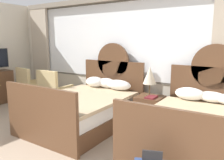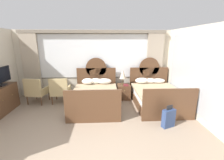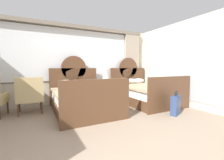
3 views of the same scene
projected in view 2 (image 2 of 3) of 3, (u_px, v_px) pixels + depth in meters
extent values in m
cube|color=beige|center=(94.00, 64.00, 6.27)|extent=(6.25, 0.07, 2.70)
cube|color=#605B52|center=(94.00, 56.00, 6.15)|extent=(4.69, 0.02, 1.82)
cube|color=white|center=(94.00, 56.00, 6.15)|extent=(4.61, 0.02, 1.74)
cube|color=tan|center=(31.00, 66.00, 6.03)|extent=(0.65, 0.08, 2.60)
cube|color=tan|center=(154.00, 65.00, 6.28)|extent=(0.65, 0.08, 2.60)
cube|color=gray|center=(93.00, 32.00, 5.82)|extent=(5.75, 0.10, 0.12)
cube|color=beige|center=(204.00, 75.00, 4.16)|extent=(0.07, 4.64, 2.70)
cube|color=#B2B7BC|center=(196.00, 73.00, 4.45)|extent=(0.01, 3.25, 2.27)
cube|color=brown|center=(95.00, 103.00, 5.34)|extent=(1.50, 2.09, 0.30)
cube|color=white|center=(95.00, 95.00, 5.27)|extent=(1.44, 1.99, 0.24)
cube|color=tan|center=(95.00, 92.00, 5.16)|extent=(1.54, 1.89, 0.06)
cube|color=brown|center=(97.00, 82.00, 6.27)|extent=(1.58, 0.06, 1.21)
cylinder|color=brown|center=(96.00, 68.00, 6.11)|extent=(0.83, 0.06, 0.83)
cube|color=brown|center=(93.00, 107.00, 4.22)|extent=(1.58, 0.06, 0.98)
ellipsoid|color=white|center=(88.00, 81.00, 5.96)|extent=(0.48, 0.33, 0.24)
ellipsoid|color=white|center=(96.00, 81.00, 6.03)|extent=(0.47, 0.25, 0.22)
ellipsoid|color=white|center=(104.00, 81.00, 6.01)|extent=(0.59, 0.29, 0.22)
cube|color=brown|center=(156.00, 101.00, 5.45)|extent=(1.50, 2.09, 0.30)
cube|color=white|center=(157.00, 94.00, 5.38)|extent=(1.44, 1.99, 0.24)
cube|color=tan|center=(158.00, 91.00, 5.27)|extent=(1.54, 1.89, 0.06)
cube|color=brown|center=(148.00, 82.00, 6.38)|extent=(1.58, 0.06, 1.21)
cylinder|color=brown|center=(149.00, 67.00, 6.23)|extent=(0.83, 0.06, 0.83)
cube|color=brown|center=(169.00, 105.00, 4.33)|extent=(1.58, 0.06, 0.98)
ellipsoid|color=white|center=(142.00, 81.00, 6.08)|extent=(0.53, 0.29, 0.23)
ellipsoid|color=white|center=(150.00, 81.00, 6.16)|extent=(0.49, 0.30, 0.19)
ellipsoid|color=white|center=(158.00, 81.00, 6.14)|extent=(0.57, 0.28, 0.19)
cube|color=brown|center=(124.00, 92.00, 6.06)|extent=(0.50, 0.50, 0.59)
sphere|color=tan|center=(125.00, 91.00, 5.78)|extent=(0.02, 0.02, 0.02)
cylinder|color=brown|center=(123.00, 84.00, 6.03)|extent=(0.14, 0.14, 0.02)
cylinder|color=brown|center=(123.00, 81.00, 6.00)|extent=(0.03, 0.03, 0.22)
cone|color=beige|center=(123.00, 74.00, 5.92)|extent=(0.27, 0.27, 0.34)
cube|color=maroon|center=(126.00, 85.00, 5.89)|extent=(0.18, 0.26, 0.03)
sphere|color=tan|center=(12.00, 95.00, 5.05)|extent=(0.03, 0.03, 0.03)
sphere|color=tan|center=(3.00, 100.00, 4.57)|extent=(0.03, 0.03, 0.03)
cube|color=black|center=(2.00, 85.00, 4.86)|extent=(0.20, 0.28, 0.04)
cylinder|color=black|center=(2.00, 84.00, 4.84)|extent=(0.04, 0.04, 0.05)
cube|color=black|center=(0.00, 75.00, 4.78)|extent=(0.04, 0.97, 0.50)
cube|color=black|center=(1.00, 75.00, 4.78)|extent=(0.01, 0.93, 0.46)
cube|color=tan|center=(61.00, 92.00, 5.71)|extent=(0.65, 0.65, 0.10)
cube|color=tan|center=(58.00, 86.00, 5.36)|extent=(0.64, 0.09, 0.55)
cube|color=tan|center=(69.00, 89.00, 5.70)|extent=(0.07, 0.58, 0.16)
cube|color=tan|center=(53.00, 89.00, 5.66)|extent=(0.07, 0.58, 0.16)
cylinder|color=brown|center=(70.00, 95.00, 6.05)|extent=(0.04, 0.04, 0.33)
cylinder|color=brown|center=(56.00, 95.00, 6.01)|extent=(0.04, 0.04, 0.33)
cylinder|color=brown|center=(67.00, 100.00, 5.53)|extent=(0.04, 0.04, 0.33)
cylinder|color=brown|center=(52.00, 101.00, 5.49)|extent=(0.04, 0.04, 0.33)
cube|color=tan|center=(38.00, 93.00, 5.67)|extent=(0.74, 0.74, 0.10)
cube|color=tan|center=(32.00, 87.00, 5.32)|extent=(0.64, 0.19, 0.55)
cube|color=tan|center=(45.00, 90.00, 5.60)|extent=(0.16, 0.58, 0.16)
cube|color=tan|center=(30.00, 89.00, 5.67)|extent=(0.16, 0.58, 0.16)
cylinder|color=brown|center=(49.00, 96.00, 5.95)|extent=(0.04, 0.04, 0.33)
cylinder|color=brown|center=(36.00, 95.00, 6.02)|extent=(0.04, 0.04, 0.33)
cylinder|color=brown|center=(41.00, 101.00, 5.44)|extent=(0.04, 0.04, 0.33)
cylinder|color=brown|center=(27.00, 100.00, 5.50)|extent=(0.04, 0.04, 0.33)
cube|color=navy|center=(168.00, 118.00, 4.06)|extent=(0.38, 0.27, 0.51)
cube|color=#232326|center=(170.00, 108.00, 3.98)|extent=(0.19, 0.09, 0.13)
cylinder|color=black|center=(164.00, 127.00, 4.06)|extent=(0.05, 0.04, 0.05)
cylinder|color=black|center=(172.00, 125.00, 4.17)|extent=(0.05, 0.04, 0.05)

